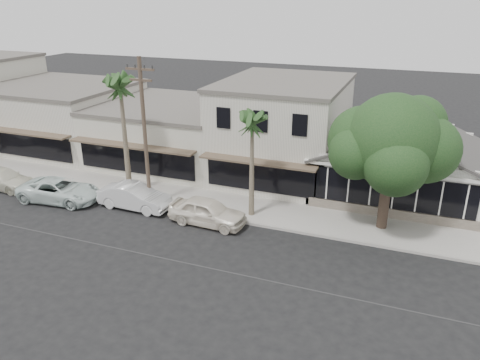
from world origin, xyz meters
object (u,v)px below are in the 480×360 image
at_px(car_0, 207,212).
at_px(car_3, 3,179).
at_px(utility_pole, 145,131).
at_px(car_2, 59,190).
at_px(car_1, 135,197).
at_px(shade_tree, 391,142).

xyz_separation_m(car_0, car_3, (-15.00, -0.08, -0.10)).
relative_size(utility_pole, car_2, 1.74).
relative_size(car_0, car_1, 0.98).
bearing_deg(car_1, utility_pole, -43.70).
bearing_deg(car_3, car_0, -87.29).
xyz_separation_m(utility_pole, car_3, (-10.65, -1.07, -4.13)).
bearing_deg(car_1, car_2, 100.20).
distance_m(car_2, shade_tree, 20.00).
height_order(utility_pole, car_3, utility_pole).
relative_size(car_0, car_2, 0.87).
relative_size(car_3, shade_tree, 0.60).
bearing_deg(utility_pole, car_3, -174.29).
distance_m(car_0, car_2, 10.01).
distance_m(car_0, car_3, 15.00).
bearing_deg(car_2, utility_pole, -81.49).
relative_size(car_2, shade_tree, 0.68).
bearing_deg(shade_tree, utility_pole, -171.23).
bearing_deg(utility_pole, shade_tree, 8.77).
bearing_deg(car_0, car_1, 88.68).
bearing_deg(car_2, car_1, -86.79).
bearing_deg(shade_tree, car_1, -169.09).
height_order(utility_pole, car_2, utility_pole).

